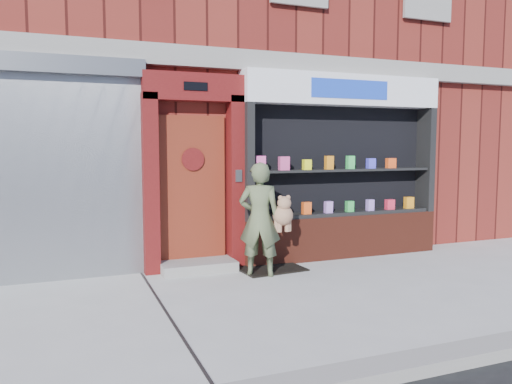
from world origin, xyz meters
TOP-DOWN VIEW (x-y plane):
  - ground at (0.00, 0.00)m, footprint 80.00×80.00m
  - curb at (0.00, -2.15)m, footprint 60.00×0.30m
  - building at (-0.00, 5.99)m, footprint 12.00×8.16m
  - shutter_bay at (-3.00, 1.93)m, footprint 3.10×0.30m
  - red_door_bay at (-0.75, 1.86)m, footprint 1.52×0.58m
  - pharmacy_bay at (1.75, 1.81)m, footprint 3.50×0.41m
  - woman at (0.04, 1.14)m, footprint 0.83×0.61m
  - doormat at (0.30, 1.39)m, footprint 1.00×0.75m

SIDE VIEW (x-z plane):
  - ground at x=0.00m, z-range 0.00..0.00m
  - doormat at x=0.30m, z-range 0.00..0.02m
  - curb at x=0.00m, z-range 0.00..0.12m
  - woman at x=0.04m, z-range 0.01..1.63m
  - pharmacy_bay at x=1.75m, z-range -0.13..2.87m
  - red_door_bay at x=-0.75m, z-range 0.01..2.91m
  - shutter_bay at x=-3.00m, z-range 0.20..3.24m
  - building at x=0.00m, z-range 0.00..8.00m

